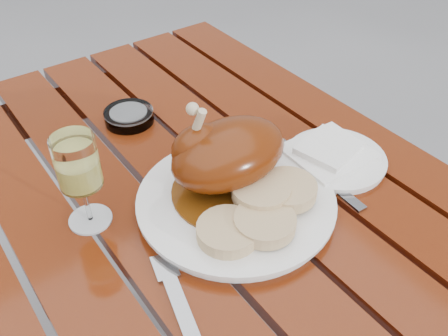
{
  "coord_description": "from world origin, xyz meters",
  "views": [
    {
      "loc": [
        -0.32,
        -0.48,
        1.31
      ],
      "look_at": [
        0.05,
        0.03,
        0.78
      ],
      "focal_mm": 40.0,
      "sensor_mm": 36.0,
      "label": 1
    }
  ],
  "objects_px": {
    "dinner_plate": "(236,202)",
    "wine_glass": "(82,182)",
    "side_plate": "(335,160)",
    "ashtray": "(129,116)",
    "table": "(213,336)"
  },
  "relations": [
    {
      "from": "table",
      "to": "side_plate",
      "type": "xyz_separation_m",
      "value": [
        0.24,
        -0.04,
        0.38
      ]
    },
    {
      "from": "table",
      "to": "wine_glass",
      "type": "relative_size",
      "value": 7.66
    },
    {
      "from": "dinner_plate",
      "to": "ashtray",
      "type": "height_order",
      "value": "ashtray"
    },
    {
      "from": "side_plate",
      "to": "dinner_plate",
      "type": "bearing_deg",
      "value": 176.13
    },
    {
      "from": "dinner_plate",
      "to": "ashtray",
      "type": "xyz_separation_m",
      "value": [
        -0.02,
        0.32,
        0.0
      ]
    },
    {
      "from": "dinner_plate",
      "to": "side_plate",
      "type": "height_order",
      "value": "dinner_plate"
    },
    {
      "from": "table",
      "to": "ashtray",
      "type": "distance_m",
      "value": 0.48
    },
    {
      "from": "side_plate",
      "to": "wine_glass",
      "type": "bearing_deg",
      "value": 163.4
    },
    {
      "from": "dinner_plate",
      "to": "wine_glass",
      "type": "height_order",
      "value": "wine_glass"
    },
    {
      "from": "table",
      "to": "ashtray",
      "type": "xyz_separation_m",
      "value": [
        0.01,
        0.29,
        0.39
      ]
    },
    {
      "from": "dinner_plate",
      "to": "wine_glass",
      "type": "distance_m",
      "value": 0.24
    },
    {
      "from": "ashtray",
      "to": "dinner_plate",
      "type": "bearing_deg",
      "value": -85.57
    },
    {
      "from": "ashtray",
      "to": "side_plate",
      "type": "bearing_deg",
      "value": -54.73
    },
    {
      "from": "wine_glass",
      "to": "ashtray",
      "type": "relative_size",
      "value": 1.63
    },
    {
      "from": "dinner_plate",
      "to": "wine_glass",
      "type": "relative_size",
      "value": 2.01
    }
  ]
}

